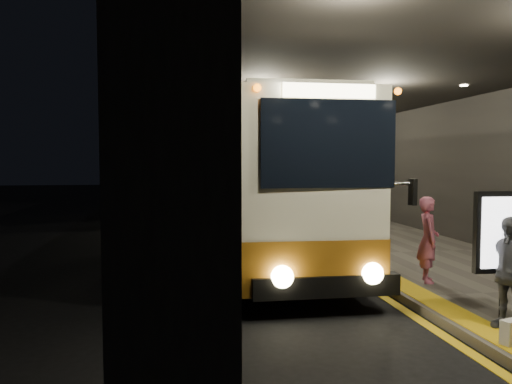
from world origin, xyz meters
TOP-DOWN VIEW (x-y plane):
  - ground at (0.00, 0.00)m, footprint 90.00×90.00m
  - lane_line_white at (-1.80, 5.00)m, footprint 0.12×50.00m
  - kerb_stripe_yellow at (2.35, 5.00)m, footprint 0.18×50.00m
  - sidewalk at (4.75, 5.00)m, footprint 4.50×50.00m
  - tactile_strip at (2.85, 5.00)m, footprint 0.50×50.00m
  - terminal_wall at (7.00, 5.00)m, footprint 0.10×50.00m
  - support_columns at (-1.50, 4.00)m, footprint 0.80×24.80m
  - canopy at (2.50, 5.00)m, footprint 9.00×50.00m
  - coach_main at (0.89, 2.12)m, footprint 2.89×12.08m
  - coach_second at (1.12, 19.41)m, footprint 2.49×11.85m
  - passenger_boarding at (3.44, -2.22)m, footprint 0.57×0.71m
  - passenger_waiting_grey at (3.18, -4.99)m, footprint 0.78×1.05m
  - bag_plain at (2.80, -5.57)m, footprint 0.30×0.23m
  - info_sign at (3.23, -4.78)m, footprint 0.92×0.13m
  - stanchion_post at (3.04, -0.71)m, footprint 0.05×0.05m

SIDE VIEW (x-z plane):
  - ground at x=0.00m, z-range 0.00..0.00m
  - lane_line_white at x=-1.80m, z-range 0.00..0.01m
  - kerb_stripe_yellow at x=2.35m, z-range 0.00..0.01m
  - sidewalk at x=4.75m, z-range 0.00..0.15m
  - tactile_strip at x=2.85m, z-range 0.15..0.16m
  - bag_plain at x=2.80m, z-range 0.15..0.48m
  - stanchion_post at x=3.04m, z-range 0.15..1.20m
  - passenger_waiting_grey at x=3.18m, z-range 0.15..1.76m
  - passenger_boarding at x=3.44m, z-range 0.15..1.84m
  - info_sign at x=3.23m, z-range 0.49..2.45m
  - coach_second at x=1.12m, z-range -0.07..3.65m
  - coach_main at x=0.89m, z-range -0.08..3.66m
  - support_columns at x=-1.50m, z-range 0.00..4.40m
  - terminal_wall at x=7.00m, z-range 0.00..6.00m
  - canopy at x=2.50m, z-range 4.40..4.80m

